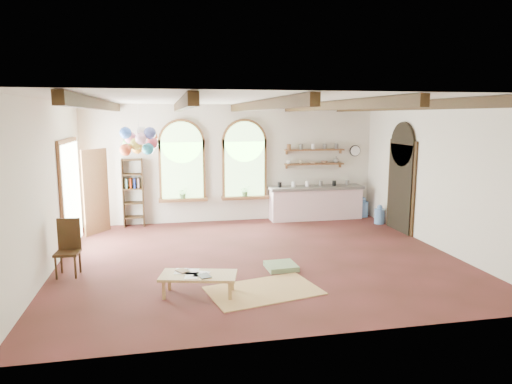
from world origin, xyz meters
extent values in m
plane|color=#5E2826|center=(0.00, 0.00, 0.00)|extent=(8.00, 8.00, 0.00)
cube|color=brown|center=(-1.40, 3.44, 1.45)|extent=(1.24, 0.08, 1.64)
cylinder|color=brown|center=(-1.40, 3.44, 2.20)|extent=(1.24, 0.08, 1.24)
cube|color=#86B96F|center=(-1.40, 3.40, 1.45)|extent=(1.10, 0.04, 1.50)
cube|color=brown|center=(-1.40, 3.35, 0.66)|extent=(1.30, 0.28, 0.08)
cube|color=brown|center=(0.30, 3.44, 1.45)|extent=(1.24, 0.08, 1.64)
cylinder|color=brown|center=(0.30, 3.44, 2.20)|extent=(1.24, 0.08, 1.24)
cube|color=#86B96F|center=(0.30, 3.40, 1.45)|extent=(1.10, 0.04, 1.50)
cube|color=brown|center=(0.30, 3.35, 0.66)|extent=(1.30, 0.28, 0.08)
cube|color=brown|center=(-3.95, 1.80, 1.15)|extent=(0.10, 1.90, 2.50)
cube|color=black|center=(3.95, 1.50, 1.10)|extent=(0.10, 1.30, 2.40)
cube|color=beige|center=(2.30, 3.20, 0.43)|extent=(2.60, 0.55, 0.86)
cube|color=slate|center=(2.30, 3.20, 0.90)|extent=(2.68, 0.62, 0.08)
cube|color=brown|center=(2.30, 3.38, 1.55)|extent=(1.70, 0.24, 0.04)
cube|color=brown|center=(2.30, 3.38, 1.95)|extent=(1.70, 0.24, 0.04)
cylinder|color=black|center=(3.55, 3.45, 1.90)|extent=(0.32, 0.04, 0.32)
cube|color=#3A2612|center=(-2.95, 3.32, 0.90)|extent=(0.03, 0.32, 1.80)
cube|color=#3A2612|center=(-2.45, 3.32, 0.90)|extent=(0.03, 0.32, 1.80)
cube|color=tan|center=(-1.38, -1.76, 0.33)|extent=(1.33, 0.84, 0.05)
cube|color=tan|center=(-1.94, -1.83, 0.16)|extent=(0.05, 0.05, 0.31)
cube|color=tan|center=(-0.91, -2.08, 0.16)|extent=(0.05, 0.05, 0.31)
cube|color=tan|center=(-1.85, -1.44, 0.16)|extent=(0.05, 0.05, 0.31)
cube|color=tan|center=(-0.82, -1.69, 0.16)|extent=(0.05, 0.05, 0.31)
cube|color=#3A2612|center=(-3.65, -0.38, 0.43)|extent=(0.44, 0.44, 0.05)
cube|color=#3A2612|center=(-3.64, -0.20, 0.73)|extent=(0.41, 0.07, 0.61)
cube|color=tan|center=(-0.30, -1.81, 0.01)|extent=(2.02, 1.49, 0.02)
cube|color=#708B60|center=(0.27, -0.78, 0.05)|extent=(0.59, 0.59, 0.10)
cylinder|color=#608FCE|center=(3.75, 3.20, 0.22)|extent=(0.30, 0.30, 0.45)
sphere|color=#608FCE|center=(3.75, 3.20, 0.50)|extent=(0.16, 0.16, 0.16)
cylinder|color=#608FCE|center=(3.82, 2.30, 0.20)|extent=(0.27, 0.27, 0.41)
sphere|color=#608FCE|center=(3.82, 2.30, 0.45)|extent=(0.14, 0.14, 0.14)
cylinder|color=white|center=(-2.40, 1.59, 2.78)|extent=(0.01, 0.01, 0.85)
sphere|color=teal|center=(-2.21, 1.53, 2.17)|extent=(0.26, 0.26, 0.26)
sphere|color=#EF4F61|center=(-2.12, 1.65, 2.29)|extent=(0.26, 0.26, 0.26)
sphere|color=#E65B30|center=(-2.12, 1.84, 2.41)|extent=(0.26, 0.26, 0.26)
sphere|color=white|center=(-2.34, 1.77, 2.53)|extent=(0.26, 0.26, 0.26)
sphere|color=orange|center=(-2.46, 1.87, 2.17)|extent=(0.26, 0.26, 0.26)
sphere|color=#529F44|center=(-2.65, 1.86, 2.29)|extent=(0.26, 0.26, 0.26)
sphere|color=#C35B7E|center=(-2.59, 1.65, 2.41)|extent=(0.26, 0.26, 0.26)
sphere|color=blue|center=(-2.68, 1.53, 2.53)|extent=(0.26, 0.26, 0.26)
sphere|color=#F66236|center=(-2.68, 1.34, 2.17)|extent=(0.26, 0.26, 0.26)
sphere|color=#E2E14F|center=(-2.46, 1.40, 2.29)|extent=(0.26, 0.26, 0.26)
sphere|color=#FAB8D7|center=(-2.34, 1.31, 2.41)|extent=(0.26, 0.26, 0.26)
sphere|color=#4655A3|center=(-2.15, 1.31, 2.53)|extent=(0.26, 0.26, 0.26)
imported|color=olive|center=(-1.70, -1.62, 0.36)|extent=(0.26, 0.28, 0.02)
cube|color=black|center=(-1.29, -1.87, 0.36)|extent=(0.23, 0.28, 0.01)
imported|color=#598C4C|center=(-1.40, 3.32, 0.85)|extent=(0.27, 0.23, 0.30)
imported|color=#598C4C|center=(0.30, 3.32, 0.85)|extent=(0.27, 0.23, 0.30)
imported|color=white|center=(1.55, 3.38, 1.62)|extent=(0.12, 0.10, 0.10)
imported|color=beige|center=(1.90, 3.38, 1.62)|extent=(0.10, 0.10, 0.09)
imported|color=beige|center=(2.25, 3.38, 1.60)|extent=(0.22, 0.22, 0.05)
imported|color=#8C664C|center=(2.60, 3.38, 1.60)|extent=(0.20, 0.20, 0.06)
imported|color=slate|center=(2.95, 3.38, 1.67)|extent=(0.18, 0.18, 0.19)
camera|label=1|loc=(-1.86, -8.90, 2.90)|focal=32.00mm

